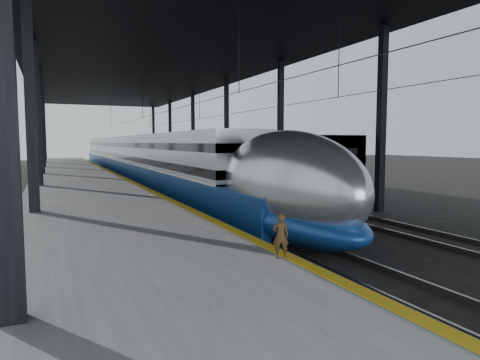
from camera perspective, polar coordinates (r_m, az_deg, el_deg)
ground at (r=13.00m, az=0.76°, el=-10.20°), size 160.00×160.00×0.00m
platform at (r=31.57m, az=-20.71°, el=-0.58°), size 6.00×80.00×1.00m
yellow_strip at (r=31.81m, az=-15.70°, el=0.51°), size 0.30×80.00×0.01m
rails at (r=33.04m, az=-6.71°, el=-0.78°), size 6.52×80.00×0.16m
canopy at (r=32.69m, az=-11.38°, el=14.99°), size 18.00×75.00×9.47m
tgv_train at (r=40.76m, az=-13.75°, el=2.71°), size 2.77×65.20×3.97m
second_train at (r=45.00m, az=-8.20°, el=3.07°), size 2.73×56.05×3.76m
child at (r=9.03m, az=5.45°, el=-7.42°), size 0.40×0.33×0.95m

